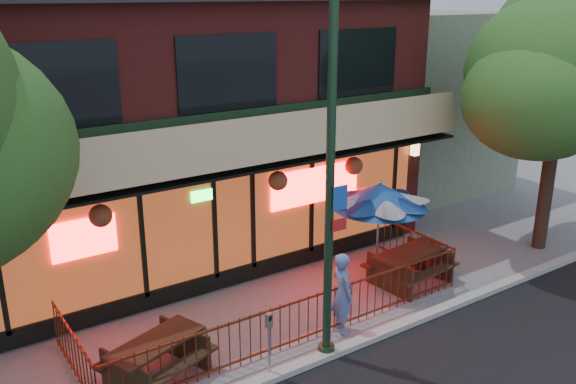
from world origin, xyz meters
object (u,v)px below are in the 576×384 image
Objects in this scene: pedestrian at (342,293)px; parking_meter_near at (269,335)px; street_light at (330,200)px; street_tree_right at (562,62)px; picnic_table_left at (156,354)px; picnic_table_right at (410,262)px; patio_umbrella at (380,195)px.

pedestrian is 1.34× the size of parking_meter_near.
street_light reaches higher than parking_meter_near.
street_tree_right is at bearing 7.01° from street_light.
picnic_table_left is 2.05m from parking_meter_near.
street_light reaches higher than picnic_table_left.
picnic_table_left is 6.50m from picnic_table_right.
patio_umbrella is at bearing -45.14° from pedestrian.
pedestrian is at bearing -163.24° from picnic_table_right.
picnic_table_left is at bearing -178.02° from picnic_table_right.
street_light is 5.41× the size of parking_meter_near.
street_light is 3.43× the size of picnic_table_right.
patio_umbrella is (2.95, 1.89, -1.00)m from street_light.
street_tree_right is 11.89m from picnic_table_left.
street_light is 1.00× the size of street_tree_right.
picnic_table_right is 2.88m from pedestrian.
patio_umbrella reaches higher than parking_meter_near.
street_tree_right is at bearing -10.00° from patio_umbrella.
picnic_table_left is 6.20m from patio_umbrella.
picnic_table_right is at bearing 1.98° from picnic_table_left.
picnic_table_left is at bearing 179.39° from street_tree_right.
pedestrian reaches higher than picnic_table_left.
street_light is at bearing -172.99° from street_tree_right.
picnic_table_right is (6.49, 0.22, 0.03)m from picnic_table_left.
picnic_table_left is at bearing 93.26° from pedestrian.
picnic_table_left is (-2.98, 1.11, -2.65)m from street_light.
street_light is 2.78× the size of patio_umbrella.
parking_meter_near is at bearing 115.99° from pedestrian.
street_tree_right is 5.42× the size of parking_meter_near.
patio_umbrella is (-5.09, 0.90, -2.81)m from street_tree_right.
pedestrian is (0.77, 0.50, -2.28)m from street_light.
patio_umbrella reaches higher than picnic_table_right.
picnic_table_right is (-4.52, 0.34, -4.42)m from street_tree_right.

